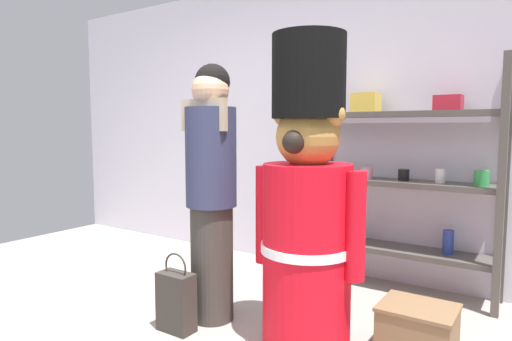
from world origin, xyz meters
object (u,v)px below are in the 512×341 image
(teddy_bear_guard, at_px, (307,209))
(person_shopper, at_px, (211,186))
(display_crate, at_px, (417,331))
(merchandise_shelf, at_px, (402,175))
(shopping_bag, at_px, (176,301))

(teddy_bear_guard, height_order, person_shopper, teddy_bear_guard)
(teddy_bear_guard, relative_size, display_crate, 4.43)
(merchandise_shelf, bearing_deg, display_crate, -68.84)
(merchandise_shelf, distance_m, display_crate, 1.29)
(teddy_bear_guard, bearing_deg, shopping_bag, -160.01)
(shopping_bag, height_order, display_crate, shopping_bag)
(person_shopper, bearing_deg, shopping_bag, -105.22)
(merchandise_shelf, xyz_separation_m, person_shopper, (-0.87, -1.22, -0.01))
(merchandise_shelf, distance_m, person_shopper, 1.50)
(person_shopper, bearing_deg, teddy_bear_guard, 0.99)
(person_shopper, xyz_separation_m, display_crate, (1.25, 0.24, -0.74))
(shopping_bag, bearing_deg, display_crate, 21.00)
(person_shopper, relative_size, display_crate, 4.17)
(teddy_bear_guard, distance_m, shopping_bag, 1.01)
(person_shopper, bearing_deg, merchandise_shelf, 54.43)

